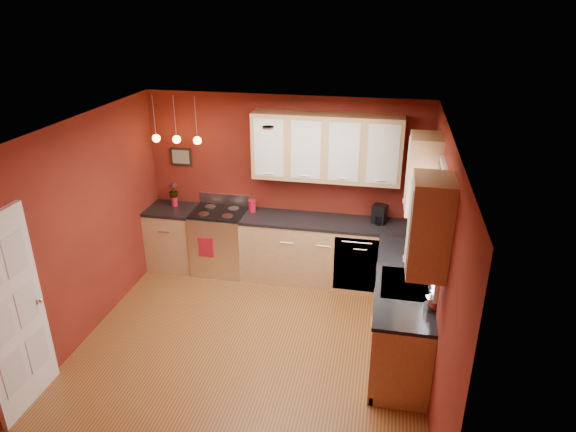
% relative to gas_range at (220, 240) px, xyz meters
% --- Properties ---
extents(floor, '(4.20, 4.20, 0.00)m').
position_rel_gas_range_xyz_m(floor, '(0.92, -1.80, -0.48)').
color(floor, '#91602A').
rests_on(floor, ground).
extents(ceiling, '(4.00, 4.20, 0.02)m').
position_rel_gas_range_xyz_m(ceiling, '(0.92, -1.80, 2.12)').
color(ceiling, white).
rests_on(ceiling, wall_back).
extents(wall_back, '(4.00, 0.02, 2.60)m').
position_rel_gas_range_xyz_m(wall_back, '(0.92, 0.30, 0.82)').
color(wall_back, maroon).
rests_on(wall_back, floor).
extents(wall_front, '(4.00, 0.02, 2.60)m').
position_rel_gas_range_xyz_m(wall_front, '(0.92, -3.90, 0.82)').
color(wall_front, maroon).
rests_on(wall_front, floor).
extents(wall_left, '(0.02, 4.20, 2.60)m').
position_rel_gas_range_xyz_m(wall_left, '(-1.08, -1.80, 0.82)').
color(wall_left, maroon).
rests_on(wall_left, floor).
extents(wall_right, '(0.02, 4.20, 2.60)m').
position_rel_gas_range_xyz_m(wall_right, '(2.92, -1.80, 0.82)').
color(wall_right, maroon).
rests_on(wall_right, floor).
extents(base_cabinets_back_left, '(0.70, 0.60, 0.90)m').
position_rel_gas_range_xyz_m(base_cabinets_back_left, '(-0.73, -0.00, -0.03)').
color(base_cabinets_back_left, tan).
rests_on(base_cabinets_back_left, floor).
extents(base_cabinets_back_right, '(2.54, 0.60, 0.90)m').
position_rel_gas_range_xyz_m(base_cabinets_back_right, '(1.65, -0.00, -0.03)').
color(base_cabinets_back_right, tan).
rests_on(base_cabinets_back_right, floor).
extents(base_cabinets_right, '(0.60, 2.10, 0.90)m').
position_rel_gas_range_xyz_m(base_cabinets_right, '(2.62, -1.35, -0.03)').
color(base_cabinets_right, tan).
rests_on(base_cabinets_right, floor).
extents(counter_back_left, '(0.70, 0.62, 0.04)m').
position_rel_gas_range_xyz_m(counter_back_left, '(-0.73, -0.00, 0.44)').
color(counter_back_left, black).
rests_on(counter_back_left, base_cabinets_back_left).
extents(counter_back_right, '(2.54, 0.62, 0.04)m').
position_rel_gas_range_xyz_m(counter_back_right, '(1.65, -0.00, 0.44)').
color(counter_back_right, black).
rests_on(counter_back_right, base_cabinets_back_right).
extents(counter_right, '(0.62, 2.10, 0.04)m').
position_rel_gas_range_xyz_m(counter_right, '(2.62, -1.35, 0.44)').
color(counter_right, black).
rests_on(counter_right, base_cabinets_right).
extents(gas_range, '(0.76, 0.64, 1.11)m').
position_rel_gas_range_xyz_m(gas_range, '(0.00, 0.00, 0.00)').
color(gas_range, silver).
rests_on(gas_range, floor).
extents(dishwasher_front, '(0.60, 0.02, 0.80)m').
position_rel_gas_range_xyz_m(dishwasher_front, '(2.02, -0.29, -0.03)').
color(dishwasher_front, silver).
rests_on(dishwasher_front, base_cabinets_back_right).
extents(sink, '(0.50, 0.70, 0.33)m').
position_rel_gas_range_xyz_m(sink, '(2.62, -1.50, 0.43)').
color(sink, gray).
rests_on(sink, counter_right).
extents(window, '(0.06, 1.02, 1.22)m').
position_rel_gas_range_xyz_m(window, '(2.89, -1.50, 1.21)').
color(window, white).
rests_on(window, wall_right).
extents(door_left_wall, '(0.12, 0.82, 2.05)m').
position_rel_gas_range_xyz_m(door_left_wall, '(-1.05, -3.00, 0.54)').
color(door_left_wall, white).
rests_on(door_left_wall, floor).
extents(upper_cabinets_back, '(2.00, 0.35, 0.90)m').
position_rel_gas_range_xyz_m(upper_cabinets_back, '(1.52, 0.12, 1.47)').
color(upper_cabinets_back, tan).
rests_on(upper_cabinets_back, wall_back).
extents(upper_cabinets_right, '(0.35, 1.95, 0.90)m').
position_rel_gas_range_xyz_m(upper_cabinets_right, '(2.75, -1.48, 1.47)').
color(upper_cabinets_right, tan).
rests_on(upper_cabinets_right, wall_right).
extents(wall_picture, '(0.32, 0.03, 0.26)m').
position_rel_gas_range_xyz_m(wall_picture, '(-0.63, 0.28, 1.17)').
color(wall_picture, black).
rests_on(wall_picture, wall_back).
extents(pendant_lights, '(0.71, 0.11, 0.66)m').
position_rel_gas_range_xyz_m(pendant_lights, '(-0.53, -0.05, 1.53)').
color(pendant_lights, gray).
rests_on(pendant_lights, ceiling).
extents(red_canister, '(0.12, 0.12, 0.18)m').
position_rel_gas_range_xyz_m(red_canister, '(0.47, 0.11, 0.55)').
color(red_canister, '#A71224').
rests_on(red_canister, counter_back_right).
extents(red_vase, '(0.09, 0.09, 0.15)m').
position_rel_gas_range_xyz_m(red_vase, '(-0.72, 0.09, 0.53)').
color(red_vase, '#A71224').
rests_on(red_vase, counter_back_left).
extents(flowers, '(0.15, 0.15, 0.23)m').
position_rel_gas_range_xyz_m(flowers, '(-0.72, 0.09, 0.70)').
color(flowers, '#A71224').
rests_on(flowers, red_vase).
extents(coffee_maker, '(0.22, 0.22, 0.26)m').
position_rel_gas_range_xyz_m(coffee_maker, '(2.28, 0.06, 0.58)').
color(coffee_maker, black).
rests_on(coffee_maker, counter_back_right).
extents(soap_pump, '(0.12, 0.12, 0.21)m').
position_rel_gas_range_xyz_m(soap_pump, '(2.86, -1.96, 0.56)').
color(soap_pump, white).
rests_on(soap_pump, counter_right).
extents(dish_towel, '(0.22, 0.02, 0.30)m').
position_rel_gas_range_xyz_m(dish_towel, '(-0.11, -0.33, 0.04)').
color(dish_towel, '#A71224').
rests_on(dish_towel, gas_range).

